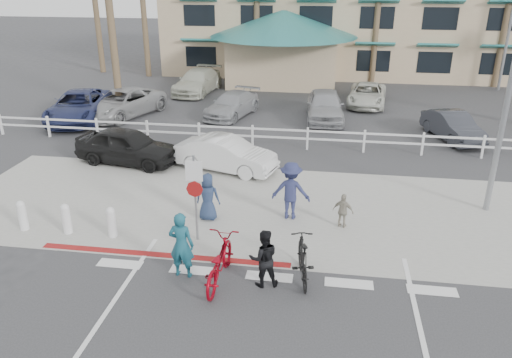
% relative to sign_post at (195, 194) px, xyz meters
% --- Properties ---
extents(ground, '(140.00, 140.00, 0.00)m').
position_rel_sign_post_xyz_m(ground, '(2.30, -2.20, -1.45)').
color(ground, '#333335').
extents(bike_path, '(12.00, 16.00, 0.01)m').
position_rel_sign_post_xyz_m(bike_path, '(2.30, -4.20, -1.45)').
color(bike_path, '#333335').
rests_on(bike_path, ground).
extents(sidewalk_plaza, '(22.00, 7.00, 0.01)m').
position_rel_sign_post_xyz_m(sidewalk_plaza, '(2.30, 2.30, -1.44)').
color(sidewalk_plaza, gray).
rests_on(sidewalk_plaza, ground).
extents(cross_street, '(40.00, 5.00, 0.01)m').
position_rel_sign_post_xyz_m(cross_street, '(2.30, 6.30, -1.45)').
color(cross_street, '#333335').
rests_on(cross_street, ground).
extents(parking_lot, '(50.00, 16.00, 0.01)m').
position_rel_sign_post_xyz_m(parking_lot, '(2.30, 15.80, -1.45)').
color(parking_lot, '#333335').
rests_on(parking_lot, ground).
extents(curb_red, '(7.00, 0.25, 0.02)m').
position_rel_sign_post_xyz_m(curb_red, '(-0.70, -1.00, -1.44)').
color(curb_red, maroon).
rests_on(curb_red, ground).
extents(rail_fence, '(29.40, 0.16, 1.00)m').
position_rel_sign_post_xyz_m(rail_fence, '(2.80, 8.30, -0.95)').
color(rail_fence, silver).
rests_on(rail_fence, ground).
extents(sign_post, '(0.50, 0.10, 2.90)m').
position_rel_sign_post_xyz_m(sign_post, '(0.00, 0.00, 0.00)').
color(sign_post, gray).
rests_on(sign_post, ground).
extents(bollard_0, '(0.26, 0.26, 0.95)m').
position_rel_sign_post_xyz_m(bollard_0, '(-2.50, -0.20, -0.97)').
color(bollard_0, silver).
rests_on(bollard_0, ground).
extents(bollard_1, '(0.26, 0.26, 0.95)m').
position_rel_sign_post_xyz_m(bollard_1, '(-3.90, -0.20, -0.97)').
color(bollard_1, silver).
rests_on(bollard_1, ground).
extents(bollard_2, '(0.26, 0.26, 0.95)m').
position_rel_sign_post_xyz_m(bollard_2, '(-5.30, -0.20, -0.97)').
color(bollard_2, silver).
rests_on(bollard_2, ground).
extents(streetlight_1, '(0.60, 2.00, 9.50)m').
position_rel_sign_post_xyz_m(streetlight_1, '(14.30, 21.80, 3.30)').
color(streetlight_1, gray).
rests_on(streetlight_1, ground).
extents(bike_red, '(0.86, 2.22, 1.15)m').
position_rel_sign_post_xyz_m(bike_red, '(1.08, -1.97, -0.87)').
color(bike_red, maroon).
rests_on(bike_red, ground).
extents(rider_red, '(0.68, 0.47, 1.78)m').
position_rel_sign_post_xyz_m(rider_red, '(0.11, -1.84, -0.56)').
color(rider_red, '#185263').
rests_on(rider_red, ground).
extents(bike_black, '(0.84, 1.97, 1.15)m').
position_rel_sign_post_xyz_m(bike_black, '(3.13, -1.53, -0.88)').
color(bike_black, black).
rests_on(bike_black, ground).
extents(rider_black, '(0.86, 0.74, 1.51)m').
position_rel_sign_post_xyz_m(rider_black, '(2.20, -1.93, -0.70)').
color(rider_black, black).
rests_on(rider_black, ground).
extents(pedestrian_a, '(1.24, 0.77, 1.85)m').
position_rel_sign_post_xyz_m(pedestrian_a, '(2.53, 1.79, -0.52)').
color(pedestrian_a, navy).
rests_on(pedestrian_a, ground).
extents(pedestrian_child, '(0.69, 0.46, 1.09)m').
position_rel_sign_post_xyz_m(pedestrian_child, '(4.15, 1.38, -0.90)').
color(pedestrian_child, '#9E9785').
rests_on(pedestrian_child, ground).
extents(pedestrian_b, '(0.75, 0.49, 1.52)m').
position_rel_sign_post_xyz_m(pedestrian_b, '(0.01, 1.30, -0.69)').
color(pedestrian_b, navy).
rests_on(pedestrian_b, ground).
extents(car_white_sedan, '(4.19, 2.43, 1.30)m').
position_rel_sign_post_xyz_m(car_white_sedan, '(-0.28, 5.45, -0.80)').
color(car_white_sedan, silver).
rests_on(car_white_sedan, ground).
extents(car_red_compact, '(4.42, 2.37, 1.43)m').
position_rel_sign_post_xyz_m(car_red_compact, '(-4.35, 5.65, -0.74)').
color(car_red_compact, black).
rests_on(car_red_compact, ground).
extents(lot_car_0, '(3.47, 5.76, 1.50)m').
position_rel_sign_post_xyz_m(lot_car_0, '(-9.18, 11.13, -0.70)').
color(lot_car_0, navy).
rests_on(lot_car_0, ground).
extents(lot_car_1, '(2.79, 4.54, 1.23)m').
position_rel_sign_post_xyz_m(lot_car_1, '(-1.57, 13.13, -0.84)').
color(lot_car_1, '#98999E').
rests_on(lot_car_1, ground).
extents(lot_car_2, '(2.10, 4.66, 1.55)m').
position_rel_sign_post_xyz_m(lot_car_2, '(3.32, 13.05, -0.67)').
color(lot_car_2, '#9B9CA0').
rests_on(lot_car_2, ground).
extents(lot_car_3, '(2.44, 4.05, 1.26)m').
position_rel_sign_post_xyz_m(lot_car_3, '(9.17, 10.74, -0.82)').
color(lot_car_3, '#2D3036').
rests_on(lot_car_3, ground).
extents(lot_car_4, '(2.51, 5.11, 1.43)m').
position_rel_sign_post_xyz_m(lot_car_4, '(-4.77, 18.13, -0.74)').
color(lot_car_4, beige).
rests_on(lot_car_4, ground).
extents(lot_car_5, '(2.49, 4.58, 1.22)m').
position_rel_sign_post_xyz_m(lot_car_5, '(5.64, 16.55, -0.84)').
color(lot_car_5, silver).
rests_on(lot_car_5, ground).
extents(lot_car_6, '(3.97, 5.63, 1.43)m').
position_rel_sign_post_xyz_m(lot_car_6, '(-7.28, 12.20, -0.74)').
color(lot_car_6, '#949495').
rests_on(lot_car_6, ground).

